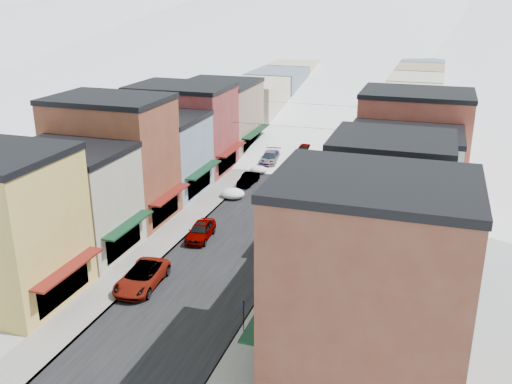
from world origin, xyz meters
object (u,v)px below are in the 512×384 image
Objects in this scene: car_white_suv at (142,277)px; trash_can at (313,222)px; car_green_sedan at (272,242)px; car_silver_sedan at (201,231)px; fire_hydrant at (264,289)px; car_dark_hatch at (248,179)px; streetlamp_near at (306,213)px.

trash_can is at bearing 53.07° from car_white_suv.
car_green_sedan reaches higher than trash_can.
car_silver_sedan reaches higher than fire_hydrant.
car_silver_sedan is at bearing -83.48° from car_dark_hatch.
streetlamp_near is at bearing 5.46° from car_silver_sedan.
car_white_suv reaches higher than car_green_sedan.
fire_hydrant is (9.50, -24.58, -0.13)m from car_dark_hatch.
fire_hydrant is 14.13m from trash_can.
car_white_suv is at bearing -169.96° from fire_hydrant.
car_white_suv reaches higher than car_dark_hatch.
fire_hydrant is 10.38m from streetlamp_near.
streetlamp_near is (0.89, 10.01, 2.58)m from fire_hydrant.
car_white_suv is at bearing -99.92° from car_silver_sedan.
car_dark_hatch is (-0.80, 16.39, -0.15)m from car_silver_sedan.
car_green_sedan is at bearing 46.98° from car_white_suv.
car_silver_sedan is at bearing -147.81° from trash_can.
car_green_sedan is 5.09× the size of fire_hydrant.
car_white_suv is 15.81m from streetlamp_near.
streetlamp_near reaches higher than car_green_sedan.
trash_can is at bearing 26.91° from car_silver_sedan.
car_green_sedan reaches higher than car_dark_hatch.
car_silver_sedan is 10.03m from streetlamp_near.
fire_hydrant is at bearing 5.99° from car_white_suv.
car_green_sedan is at bearing -111.40° from trash_can.
car_dark_hatch is at bearing 85.95° from car_white_suv.
car_dark_hatch is at bearing 125.49° from streetlamp_near.
car_white_suv is at bearing -86.28° from car_dark_hatch.
car_green_sedan is at bearing -61.14° from car_dark_hatch.
car_dark_hatch is 26.36m from fire_hydrant.
streetlamp_near is (0.18, -4.10, 2.55)m from trash_can.
car_green_sedan is (7.80, -16.62, 0.05)m from car_dark_hatch.
trash_can is (10.21, -10.47, -0.10)m from car_dark_hatch.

